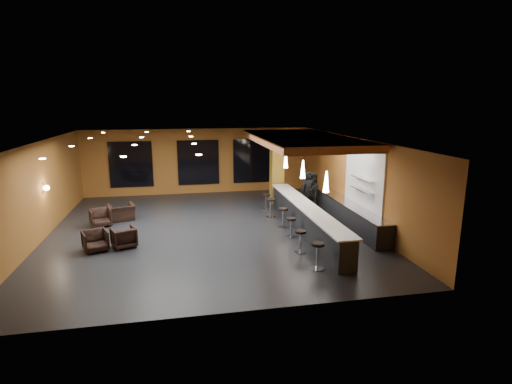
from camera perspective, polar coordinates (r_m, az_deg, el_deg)
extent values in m
cube|color=black|center=(15.91, -6.77, -5.45)|extent=(12.00, 13.00, 0.10)
cube|color=black|center=(15.18, -7.12, 7.57)|extent=(12.00, 13.00, 0.10)
cube|color=#945821|center=(21.88, -8.25, 4.37)|extent=(12.00, 0.10, 3.50)
cube|color=#945821|center=(9.16, -3.78, -7.41)|extent=(12.00, 0.10, 3.50)
cube|color=#945821|center=(16.19, -28.81, -0.05)|extent=(0.10, 13.00, 3.50)
cube|color=#945821|center=(16.97, 13.88, 1.70)|extent=(0.10, 13.00, 3.50)
cube|color=#BA6736|center=(16.93, 6.38, 7.48)|extent=(3.60, 8.00, 0.28)
cube|color=black|center=(21.89, -17.43, 3.79)|extent=(2.20, 0.06, 2.40)
cube|color=black|center=(21.78, -8.23, 4.20)|extent=(2.20, 0.06, 2.40)
cube|color=black|center=(22.13, -0.43, 4.47)|extent=(2.20, 0.06, 2.40)
cube|color=white|center=(16.00, 15.13, 1.88)|extent=(0.06, 3.20, 2.40)
cube|color=black|center=(15.49, 7.10, -3.83)|extent=(0.60, 8.00, 1.00)
cube|color=silver|center=(15.35, 7.15, -1.96)|extent=(0.78, 8.10, 0.05)
cube|color=black|center=(16.67, 13.11, -3.13)|extent=(0.70, 6.00, 0.86)
cube|color=silver|center=(16.55, 13.19, -1.61)|extent=(0.72, 6.00, 0.03)
cube|color=silver|center=(15.84, 14.91, 0.31)|extent=(0.30, 1.50, 0.03)
cube|color=silver|center=(15.76, 15.00, 1.91)|extent=(0.30, 1.50, 0.03)
cube|color=olive|center=(19.52, 3.00, 3.48)|extent=(0.60, 0.60, 3.50)
sphere|color=#FFE5B2|center=(16.60, -27.76, 0.52)|extent=(0.22, 0.22, 0.22)
cone|color=white|center=(13.22, 10.00, 1.45)|extent=(0.20, 0.20, 0.70)
cone|color=white|center=(15.54, 6.71, 3.24)|extent=(0.20, 0.20, 0.70)
cone|color=white|center=(17.90, 4.27, 4.55)|extent=(0.20, 0.20, 0.70)
imported|color=black|center=(18.14, 7.46, 0.02)|extent=(0.70, 0.48, 1.86)
imported|color=black|center=(18.49, 7.31, -0.22)|extent=(0.84, 0.70, 1.55)
imported|color=black|center=(18.52, 7.96, 0.15)|extent=(1.01, 0.81, 1.78)
imported|color=black|center=(14.49, -21.97, -6.48)|extent=(0.99, 1.00, 0.71)
imported|color=black|center=(14.53, -18.37, -6.14)|extent=(0.99, 1.00, 0.71)
imported|color=black|center=(17.22, -21.32, -3.42)|extent=(0.98, 1.00, 0.72)
imported|color=black|center=(17.80, -18.67, -2.76)|extent=(1.26, 1.17, 0.68)
cylinder|color=silver|center=(12.33, 8.70, -10.73)|extent=(0.42, 0.42, 0.03)
cylinder|color=silver|center=(12.19, 8.76, -9.12)|extent=(0.07, 0.07, 0.74)
cylinder|color=black|center=(12.05, 8.83, -7.36)|extent=(0.40, 0.40, 0.08)
cylinder|color=silver|center=(13.51, 6.33, -8.52)|extent=(0.39, 0.39, 0.03)
cylinder|color=silver|center=(13.39, 6.36, -7.14)|extent=(0.07, 0.07, 0.68)
cylinder|color=black|center=(13.27, 6.40, -5.65)|extent=(0.37, 0.37, 0.08)
cylinder|color=silver|center=(14.94, 5.03, -6.37)|extent=(0.37, 0.37, 0.03)
cylinder|color=silver|center=(14.84, 5.05, -5.17)|extent=(0.07, 0.07, 0.65)
cylinder|color=black|center=(14.73, 5.08, -3.86)|extent=(0.35, 0.35, 0.07)
cylinder|color=silver|center=(16.02, 3.87, -5.01)|extent=(0.40, 0.40, 0.03)
cylinder|color=silver|center=(15.91, 3.89, -3.78)|extent=(0.07, 0.07, 0.71)
cylinder|color=black|center=(15.81, 3.91, -2.45)|extent=(0.38, 0.38, 0.08)
cylinder|color=silver|center=(17.34, 2.10, -3.59)|extent=(0.42, 0.42, 0.03)
cylinder|color=silver|center=(17.24, 2.11, -2.39)|extent=(0.07, 0.07, 0.74)
cylinder|color=black|center=(17.14, 2.12, -1.10)|extent=(0.40, 0.40, 0.08)
cylinder|color=silver|center=(18.59, 1.47, -2.47)|extent=(0.37, 0.37, 0.03)
cylinder|color=silver|center=(18.50, 1.48, -1.49)|extent=(0.06, 0.06, 0.65)
cylinder|color=black|center=(18.42, 1.49, -0.43)|extent=(0.35, 0.35, 0.07)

